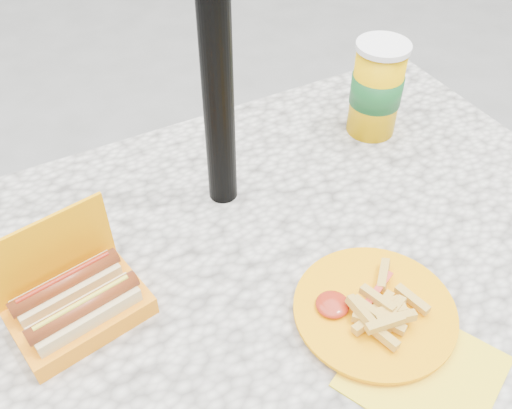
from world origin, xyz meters
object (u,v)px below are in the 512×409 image
soda_cup (376,89)px  umbrella_pole (213,7)px  fries_plate (378,315)px  hotdog_box (77,303)px

soda_cup → umbrella_pole: bearing=-174.5°
umbrella_pole → fries_plate: (0.08, -0.35, -0.34)m
umbrella_pole → soda_cup: umbrella_pole is taller
hotdog_box → soda_cup: size_ratio=1.07×
umbrella_pole → fries_plate: size_ratio=6.29×
umbrella_pole → hotdog_box: size_ratio=10.70×
umbrella_pole → hotdog_box: umbrella_pole is taller
hotdog_box → fries_plate: size_ratio=0.59×
hotdog_box → soda_cup: soda_cup is taller
hotdog_box → soda_cup: bearing=4.3°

